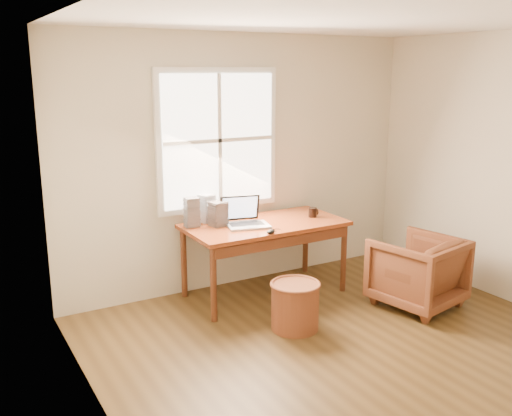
# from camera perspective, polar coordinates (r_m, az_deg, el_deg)

# --- Properties ---
(room_shell) EXTENTS (4.04, 4.54, 2.64)m
(room_shell) POSITION_cam_1_polar(r_m,az_deg,el_deg) (4.25, 12.06, 0.91)
(room_shell) COLOR #4D381A
(room_shell) RESTS_ON ground
(desk) EXTENTS (1.60, 0.80, 0.04)m
(desk) POSITION_cam_1_polar(r_m,az_deg,el_deg) (5.69, 0.89, -1.68)
(desk) COLOR brown
(desk) RESTS_ON room_shell
(armchair) EXTENTS (0.87, 0.88, 0.69)m
(armchair) POSITION_cam_1_polar(r_m,az_deg,el_deg) (5.73, 15.82, -6.14)
(armchair) COLOR brown
(armchair) RESTS_ON room_shell
(wicker_stool) EXTENTS (0.43, 0.43, 0.42)m
(wicker_stool) POSITION_cam_1_polar(r_m,az_deg,el_deg) (5.09, 3.93, -9.80)
(wicker_stool) COLOR brown
(wicker_stool) RESTS_ON room_shell
(laptop) EXTENTS (0.47, 0.49, 0.29)m
(laptop) POSITION_cam_1_polar(r_m,az_deg,el_deg) (5.50, -0.80, -0.43)
(laptop) COLOR #ABAEB2
(laptop) RESTS_ON desk
(mouse) EXTENTS (0.12, 0.10, 0.03)m
(mouse) POSITION_cam_1_polar(r_m,az_deg,el_deg) (5.31, 1.49, -2.37)
(mouse) COLOR black
(mouse) RESTS_ON desk
(coffee_mug) EXTENTS (0.11, 0.11, 0.10)m
(coffee_mug) POSITION_cam_1_polar(r_m,az_deg,el_deg) (5.92, 5.69, -0.44)
(coffee_mug) COLOR black
(coffee_mug) RESTS_ON desk
(cd_stack_a) EXTENTS (0.18, 0.17, 0.28)m
(cd_stack_a) POSITION_cam_1_polar(r_m,az_deg,el_deg) (5.71, -4.97, -0.00)
(cd_stack_a) COLOR silver
(cd_stack_a) RESTS_ON desk
(cd_stack_b) EXTENTS (0.18, 0.16, 0.24)m
(cd_stack_b) POSITION_cam_1_polar(r_m,az_deg,el_deg) (5.56, -3.80, -0.60)
(cd_stack_b) COLOR #26272B
(cd_stack_b) RESTS_ON desk
(cd_stack_c) EXTENTS (0.13, 0.12, 0.29)m
(cd_stack_c) POSITION_cam_1_polar(r_m,az_deg,el_deg) (5.54, -6.44, -0.41)
(cd_stack_c) COLOR #9998A5
(cd_stack_c) RESTS_ON desk
(cd_stack_d) EXTENTS (0.17, 0.16, 0.18)m
(cd_stack_d) POSITION_cam_1_polar(r_m,az_deg,el_deg) (5.69, -4.50, -0.55)
(cd_stack_d) COLOR silver
(cd_stack_d) RESTS_ON desk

